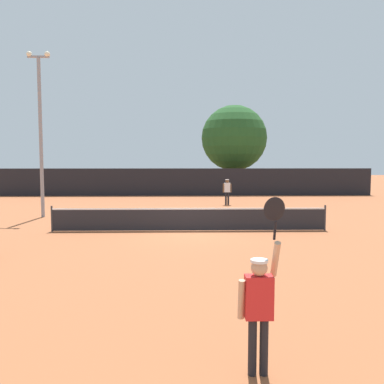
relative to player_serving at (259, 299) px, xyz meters
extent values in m
plane|color=#9E5633|center=(-0.76, 11.33, -1.08)|extent=(120.00, 120.00, 0.00)
cube|color=#232328|center=(-0.76, 11.33, -0.60)|extent=(11.42, 0.03, 0.91)
cube|color=white|center=(-0.76, 11.33, -0.15)|extent=(11.42, 0.04, 0.06)
cylinder|color=#333338|center=(-6.47, 11.33, -0.54)|extent=(0.08, 0.08, 1.07)
cylinder|color=#333338|center=(4.95, 11.33, -0.54)|extent=(0.08, 0.08, 1.07)
cube|color=black|center=(-0.76, 27.88, 0.05)|extent=(30.87, 0.12, 2.25)
cube|color=red|center=(-0.01, -0.01, 0.03)|extent=(0.38, 0.22, 0.60)
sphere|color=tan|center=(-0.01, -0.01, 0.43)|extent=(0.23, 0.23, 0.23)
cylinder|color=white|center=(-0.01, -0.01, 0.53)|extent=(0.24, 0.24, 0.04)
cylinder|color=black|center=(-0.09, -0.01, -0.68)|extent=(0.12, 0.12, 0.81)
cylinder|color=black|center=(0.07, -0.01, -0.68)|extent=(0.12, 0.12, 0.81)
cylinder|color=tan|center=(-0.25, -0.01, 0.00)|extent=(0.09, 0.17, 0.57)
cylinder|color=tan|center=(0.23, 0.07, 0.53)|extent=(0.09, 0.32, 0.55)
cylinder|color=black|center=(0.23, 0.13, 0.92)|extent=(0.04, 0.11, 0.28)
ellipsoid|color=black|center=(0.23, 0.19, 1.21)|extent=(0.30, 0.13, 0.36)
cube|color=white|center=(1.89, 20.99, 0.07)|extent=(0.38, 0.22, 0.62)
sphere|color=brown|center=(1.89, 20.99, 0.49)|extent=(0.24, 0.24, 0.24)
cylinder|color=white|center=(1.89, 20.99, 0.59)|extent=(0.25, 0.25, 0.04)
cylinder|color=black|center=(1.81, 20.99, -0.66)|extent=(0.12, 0.12, 0.84)
cylinder|color=black|center=(1.97, 20.99, -0.66)|extent=(0.12, 0.12, 0.84)
cylinder|color=brown|center=(1.65, 20.99, 0.03)|extent=(0.09, 0.18, 0.59)
cylinder|color=brown|center=(2.13, 20.99, 0.03)|extent=(0.09, 0.16, 0.59)
sphere|color=#CCE033|center=(-0.51, 13.35, -1.04)|extent=(0.07, 0.07, 0.07)
cylinder|color=gray|center=(-8.31, 15.60, 2.97)|extent=(0.18, 0.18, 8.10)
cube|color=gray|center=(-8.31, 15.60, 7.07)|extent=(1.10, 0.10, 0.10)
sphere|color=#F2EDCC|center=(-8.76, 15.60, 7.20)|extent=(0.28, 0.28, 0.28)
sphere|color=#F2EDCC|center=(-7.86, 15.60, 7.20)|extent=(0.28, 0.28, 0.28)
cylinder|color=brown|center=(3.75, 32.17, 0.27)|extent=(0.56, 0.56, 2.70)
sphere|color=#235123|center=(3.75, 32.17, 3.89)|extent=(6.05, 6.05, 6.05)
cube|color=red|center=(-9.08, 35.39, -0.48)|extent=(2.21, 4.33, 0.90)
cube|color=#2D333D|center=(-9.08, 35.09, 0.29)|extent=(1.86, 2.32, 0.64)
cylinder|color=black|center=(-9.93, 36.79, -0.78)|extent=(0.22, 0.60, 0.60)
cylinder|color=black|center=(-8.23, 36.79, -0.78)|extent=(0.22, 0.60, 0.60)
cylinder|color=black|center=(-9.93, 33.99, -0.78)|extent=(0.22, 0.60, 0.60)
cylinder|color=black|center=(-8.23, 33.99, -0.78)|extent=(0.22, 0.60, 0.60)
camera|label=1|loc=(-1.05, -5.36, 1.90)|focal=37.72mm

